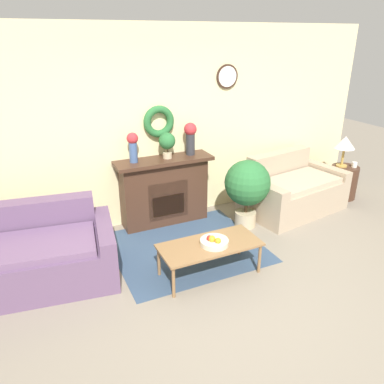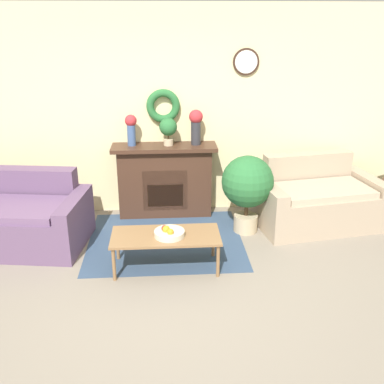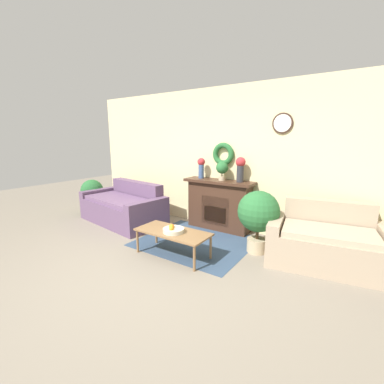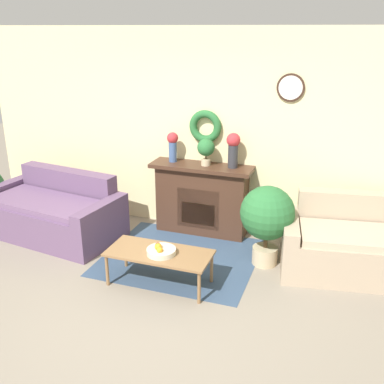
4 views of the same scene
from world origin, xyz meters
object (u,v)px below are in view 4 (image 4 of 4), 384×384
potted_plant_floor_by_loveseat (267,216)px  fruit_bowl (161,251)px  coffee_table (159,255)px  fireplace (202,198)px  vase_on_mantel_right (233,148)px  couch_left (53,213)px  vase_on_mantel_left (173,145)px  potted_plant_on_mantel (206,149)px  loveseat_right (350,246)px

potted_plant_floor_by_loveseat → fruit_bowl: bearing=-138.3°
coffee_table → fruit_bowl: bearing=-43.6°
fireplace → vase_on_mantel_right: vase_on_mantel_right is taller
fruit_bowl → potted_plant_floor_by_loveseat: size_ratio=0.32×
couch_left → vase_on_mantel_left: (1.47, 0.74, 0.90)m
fireplace → couch_left: size_ratio=0.68×
couch_left → potted_plant_on_mantel: 2.25m
potted_plant_on_mantel → loveseat_right: bearing=-12.7°
loveseat_right → potted_plant_floor_by_loveseat: size_ratio=1.71×
potted_plant_on_mantel → vase_on_mantel_right: bearing=3.2°
vase_on_mantel_left → potted_plant_on_mantel: size_ratio=1.12×
loveseat_right → fruit_bowl: bearing=-160.9°
vase_on_mantel_right → potted_plant_floor_by_loveseat: vase_on_mantel_right is taller
coffee_table → vase_on_mantel_right: (0.43, 1.45, 0.88)m
fireplace → vase_on_mantel_left: (-0.42, 0.01, 0.71)m
couch_left → fruit_bowl: (1.91, -0.74, 0.12)m
couch_left → vase_on_mantel_left: 1.87m
vase_on_mantel_right → potted_plant_on_mantel: (-0.36, -0.02, -0.04)m
vase_on_mantel_right → fruit_bowl: bearing=-104.8°
potted_plant_on_mantel → vase_on_mantel_left: bearing=177.6°
couch_left → potted_plant_on_mantel: size_ratio=5.57×
coffee_table → vase_on_mantel_left: 1.72m
fruit_bowl → potted_plant_on_mantel: bearing=88.6°
loveseat_right → fruit_bowl: 2.18m
potted_plant_floor_by_loveseat → coffee_table: bearing=-140.5°
vase_on_mantel_right → potted_plant_on_mantel: bearing=-176.8°
fruit_bowl → potted_plant_on_mantel: potted_plant_on_mantel is taller
fireplace → couch_left: (-1.89, -0.73, -0.18)m
coffee_table → fruit_bowl: fruit_bowl is taller
fireplace → vase_on_mantel_left: vase_on_mantel_left is taller
fruit_bowl → vase_on_mantel_left: bearing=106.5°
vase_on_mantel_right → potted_plant_floor_by_loveseat: (0.58, -0.61, -0.62)m
couch_left → potted_plant_on_mantel: bearing=28.1°
couch_left → fruit_bowl: 2.05m
fireplace → potted_plant_floor_by_loveseat: size_ratio=1.39×
fruit_bowl → vase_on_mantel_right: bearing=75.2°
loveseat_right → vase_on_mantel_right: bearing=154.6°
fireplace → loveseat_right: size_ratio=0.82×
fireplace → coffee_table: fireplace is taller
fireplace → potted_plant_on_mantel: size_ratio=3.82×
coffee_table → fireplace: bearing=89.5°
vase_on_mantel_left → fruit_bowl: bearing=-73.5°
loveseat_right → couch_left: bearing=175.1°
fireplace → loveseat_right: bearing=-12.7°
coffee_table → potted_plant_on_mantel: size_ratio=3.20×
fireplace → coffee_table: (-0.01, -1.44, -0.14)m
fruit_bowl → potted_plant_on_mantel: size_ratio=0.89×
fireplace → vase_on_mantel_right: 0.85m
loveseat_right → vase_on_mantel_right: size_ratio=3.67×
vase_on_mantel_right → potted_plant_on_mantel: vase_on_mantel_right is taller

